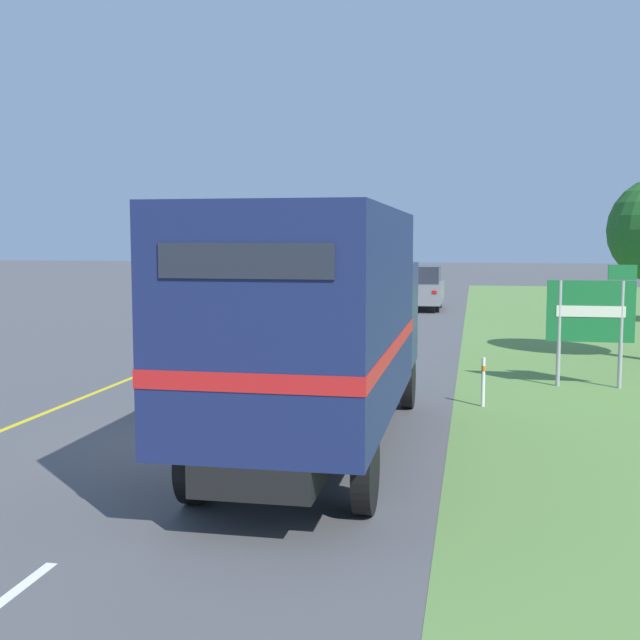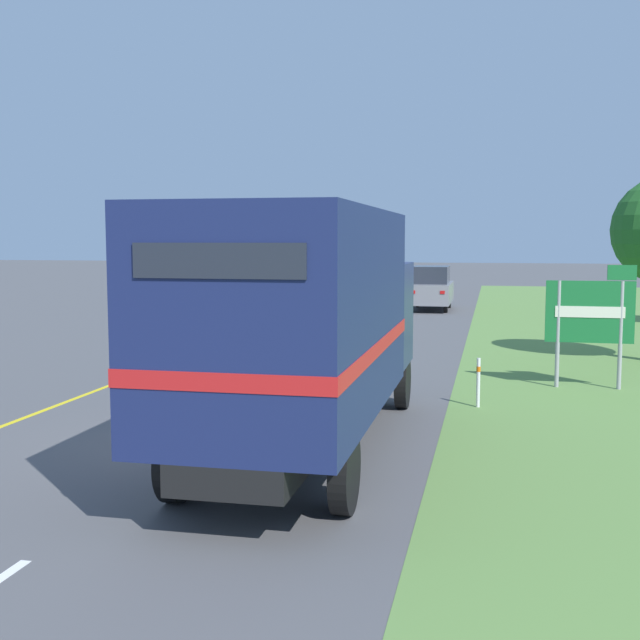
# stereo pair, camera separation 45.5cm
# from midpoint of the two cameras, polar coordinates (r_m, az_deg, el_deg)

# --- Properties ---
(ground_plane) EXTENTS (200.00, 200.00, 0.00)m
(ground_plane) POSITION_cam_midpoint_polar(r_m,az_deg,el_deg) (12.87, -8.99, -8.71)
(ground_plane) COLOR #515154
(edge_line_yellow) EXTENTS (0.12, 61.64, 0.01)m
(edge_line_yellow) POSITION_cam_midpoint_polar(r_m,az_deg,el_deg) (27.21, -6.21, -1.02)
(edge_line_yellow) COLOR yellow
(edge_line_yellow) RESTS_ON ground
(centre_dash_near) EXTENTS (0.12, 2.60, 0.01)m
(centre_dash_near) POSITION_cam_midpoint_polar(r_m,az_deg,el_deg) (13.39, -8.16, -8.12)
(centre_dash_near) COLOR white
(centre_dash_near) RESTS_ON ground
(centre_dash_mid_a) EXTENTS (0.12, 2.60, 0.01)m
(centre_dash_mid_a) POSITION_cam_midpoint_polar(r_m,az_deg,el_deg) (19.61, -1.84, -3.63)
(centre_dash_mid_a) COLOR white
(centre_dash_mid_a) RESTS_ON ground
(centre_dash_mid_b) EXTENTS (0.12, 2.60, 0.01)m
(centre_dash_mid_b) POSITION_cam_midpoint_polar(r_m,az_deg,el_deg) (26.03, 1.37, -1.30)
(centre_dash_mid_b) COLOR white
(centre_dash_mid_b) RESTS_ON ground
(centre_dash_far) EXTENTS (0.12, 2.60, 0.01)m
(centre_dash_far) POSITION_cam_midpoint_polar(r_m,az_deg,el_deg) (32.51, 3.31, 0.10)
(centre_dash_far) COLOR white
(centre_dash_far) RESTS_ON ground
(centre_dash_farthest) EXTENTS (0.12, 2.60, 0.01)m
(centre_dash_farthest) POSITION_cam_midpoint_polar(r_m,az_deg,el_deg) (39.04, 4.60, 1.04)
(centre_dash_farthest) COLOR white
(centre_dash_farthest) RESTS_ON ground
(horse_trailer_truck) EXTENTS (2.45, 8.12, 3.61)m
(horse_trailer_truck) POSITION_cam_midpoint_polar(r_m,az_deg,el_deg) (11.74, -1.29, -0.08)
(horse_trailer_truck) COLOR black
(horse_trailer_truck) RESTS_ON ground
(lead_car_white) EXTENTS (1.80, 4.39, 1.79)m
(lead_car_white) POSITION_cam_midpoint_polar(r_m,az_deg,el_deg) (27.85, -1.36, 1.05)
(lead_car_white) COLOR black
(lead_car_white) RESTS_ON ground
(lead_car_grey_ahead) EXTENTS (1.80, 4.15, 2.00)m
(lead_car_grey_ahead) POSITION_cam_midpoint_polar(r_m,az_deg,el_deg) (36.78, 6.96, 2.28)
(lead_car_grey_ahead) COLOR black
(lead_car_grey_ahead) RESTS_ON ground
(lead_car_red_ahead) EXTENTS (1.80, 4.60, 2.00)m
(lead_car_red_ahead) POSITION_cam_midpoint_polar(r_m,az_deg,el_deg) (47.03, 3.52, 3.07)
(lead_car_red_ahead) COLOR black
(lead_car_red_ahead) RESTS_ON ground
(highway_sign) EXTENTS (1.83, 0.09, 2.66)m
(highway_sign) POSITION_cam_midpoint_polar(r_m,az_deg,el_deg) (18.15, 18.11, 0.45)
(highway_sign) COLOR #9E9EA3
(highway_sign) RESTS_ON ground
(delineator_post) EXTENTS (0.08, 0.08, 0.95)m
(delineator_post) POSITION_cam_midpoint_polar(r_m,az_deg,el_deg) (15.66, 10.72, -4.25)
(delineator_post) COLOR white
(delineator_post) RESTS_ON ground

